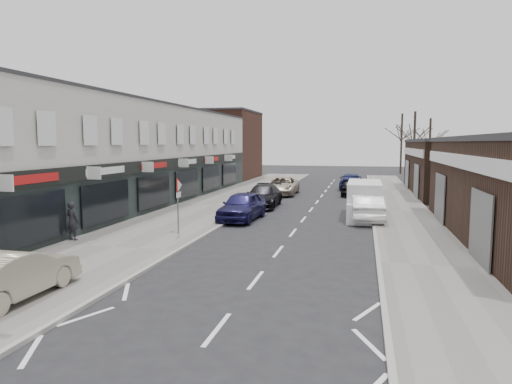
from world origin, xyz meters
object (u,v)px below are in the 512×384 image
Objects in this scene: parked_car_left_a at (242,206)px; parked_car_left_c at (282,186)px; white_van at (364,201)px; sedan_on_pavement at (14,275)px; parked_car_right_a at (366,207)px; parked_car_right_c at (351,182)px; parked_car_right_b at (352,188)px; parked_car_left_b at (263,196)px; pedestrian at (72,221)px; warning_sign at (178,190)px.

parked_car_left_a reaches higher than parked_car_left_c.
white_van reaches higher than parked_car_left_a.
parked_car_right_a reaches higher than sedan_on_pavement.
parked_car_left_a is at bearing -100.06° from sedan_on_pavement.
parked_car_left_a is (2.62, 14.56, 0.01)m from sedan_on_pavement.
parked_car_right_b is at bearing 91.57° from parked_car_right_c.
parked_car_left_a is 1.00× the size of parked_car_right_a.
parked_car_left_b reaches higher than parked_car_right_b.
parked_car_left_b is (0.04, 5.51, -0.06)m from parked_car_left_a.
pedestrian is 0.33× the size of parked_car_left_b.
parked_car_left_b is at bearing -35.40° from parked_car_right_a.
parked_car_right_c is (7.36, 23.93, -1.45)m from warning_sign.
parked_car_left_b reaches higher than sedan_on_pavement.
parked_car_left_b is 1.34× the size of parked_car_right_b.
warning_sign is at bearing -95.01° from sedan_on_pavement.
parked_car_left_a reaches higher than parked_car_left_b.
parked_car_left_c is at bearing -95.25° from sedan_on_pavement.
parked_car_right_a is (6.90, -11.73, 0.03)m from parked_car_left_c.
warning_sign is 0.52× the size of parked_car_right_c.
warning_sign reaches higher than parked_car_left_b.
warning_sign is 0.52× the size of parked_car_left_b.
parked_car_left_a is 0.88× the size of parked_car_left_c.
warning_sign reaches higher than parked_car_right_c.
pedestrian is at bearing -115.88° from parked_car_left_b.
pedestrian reaches higher than sedan_on_pavement.
warning_sign reaches higher than parked_car_left_c.
parked_car_right_a reaches higher than parked_car_left_b.
sedan_on_pavement is at bearing 74.98° from parked_car_right_c.
white_van reaches higher than parked_car_right_a.
parked_car_right_c is at bearing -103.64° from sedan_on_pavement.
parked_car_right_c is at bearing 94.05° from white_van.
parked_car_left_b is 1.00× the size of parked_car_right_c.
sedan_on_pavement is 29.53m from parked_car_right_b.
white_van is at bearing 41.38° from warning_sign.
white_van is 1.14m from parked_car_right_a.
pedestrian is 15.47m from parked_car_right_a.
parked_car_right_c reaches higher than parked_car_left_b.
parked_car_right_b is at bearing -106.52° from sedan_on_pavement.
parked_car_left_a is at bearing -91.17° from parked_car_left_c.
parked_car_right_c is (-0.25, 5.19, 0.09)m from parked_car_right_b.
sedan_on_pavement is at bearing -95.17° from warning_sign.
pedestrian is 0.36× the size of parked_car_left_a.
parked_car_right_c is (5.56, 13.41, 0.00)m from parked_car_left_b.
warning_sign is at bearing -106.81° from parked_car_left_a.
warning_sign reaches higher than sedan_on_pavement.
pedestrian reaches higher than parked_car_left_c.
parked_car_left_a is (-6.80, -2.53, -0.19)m from white_van.
parked_car_left_a is at bearing -159.71° from white_van.
parked_car_left_a is (5.78, 7.45, -0.17)m from pedestrian.
pedestrian reaches higher than parked_car_right_c.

